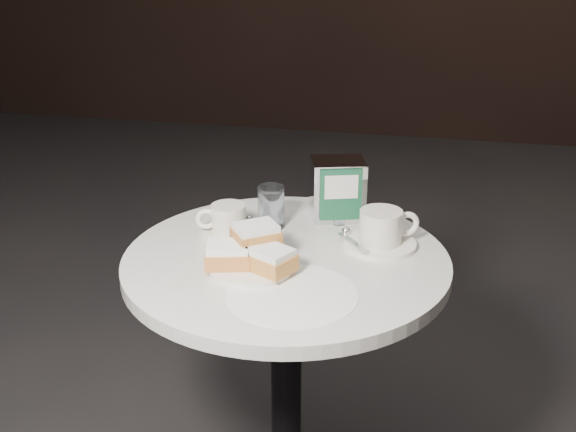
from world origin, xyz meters
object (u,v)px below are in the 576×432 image
(water_glass_right, at_px, (338,201))
(napkin_dispenser, at_px, (338,189))
(cafe_table, at_px, (286,335))
(coffee_cup_left, at_px, (228,222))
(water_glass_left, at_px, (271,208))
(coffee_cup_right, at_px, (381,231))
(beignet_plate, at_px, (251,255))

(water_glass_right, relative_size, napkin_dispenser, 0.71)
(water_glass_right, bearing_deg, cafe_table, -110.25)
(coffee_cup_left, xyz_separation_m, water_glass_right, (0.23, 0.13, 0.02))
(napkin_dispenser, bearing_deg, water_glass_left, -165.39)
(coffee_cup_right, distance_m, water_glass_right, 0.17)
(cafe_table, height_order, napkin_dispenser, napkin_dispenser)
(coffee_cup_right, bearing_deg, cafe_table, -178.65)
(coffee_cup_left, bearing_deg, coffee_cup_right, -19.29)
(cafe_table, xyz_separation_m, napkin_dispenser, (0.07, 0.23, 0.27))
(beignet_plate, distance_m, coffee_cup_left, 0.19)
(coffee_cup_left, xyz_separation_m, napkin_dispenser, (0.23, 0.15, 0.04))
(beignet_plate, distance_m, water_glass_right, 0.32)
(water_glass_left, distance_m, water_glass_right, 0.16)
(coffee_cup_left, relative_size, napkin_dispenser, 1.19)
(cafe_table, xyz_separation_m, coffee_cup_right, (0.19, 0.09, 0.23))
(beignet_plate, xyz_separation_m, coffee_cup_left, (-0.10, 0.16, -0.00))
(coffee_cup_left, height_order, coffee_cup_right, coffee_cup_right)
(water_glass_left, bearing_deg, cafe_table, -65.42)
(coffee_cup_right, xyz_separation_m, water_glass_left, (-0.26, 0.05, 0.01))
(water_glass_left, xyz_separation_m, napkin_dispenser, (0.14, 0.09, 0.02))
(cafe_table, xyz_separation_m, water_glass_left, (-0.07, 0.15, 0.25))
(beignet_plate, xyz_separation_m, coffee_cup_right, (0.25, 0.17, 0.00))
(water_glass_left, bearing_deg, coffee_cup_right, -11.59)
(coffee_cup_right, distance_m, water_glass_left, 0.27)
(water_glass_left, relative_size, water_glass_right, 0.96)
(beignet_plate, relative_size, coffee_cup_right, 0.94)
(coffee_cup_left, distance_m, water_glass_right, 0.27)
(coffee_cup_left, bearing_deg, cafe_table, -49.82)
(beignet_plate, relative_size, water_glass_right, 1.93)
(beignet_plate, distance_m, napkin_dispenser, 0.34)
(water_glass_left, height_order, water_glass_right, water_glass_right)
(water_glass_left, relative_size, napkin_dispenser, 0.68)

